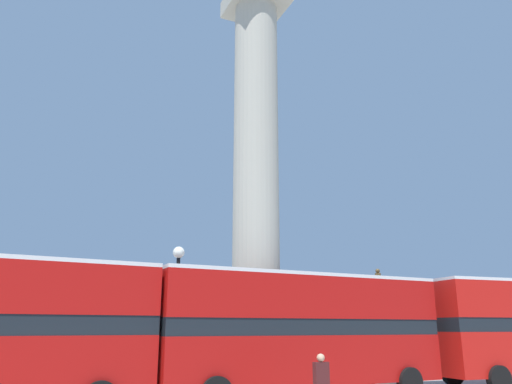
# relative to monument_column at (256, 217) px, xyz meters

# --- Properties ---
(monument_column) EXTENTS (5.75, 5.75, 19.86)m
(monument_column) POSITION_rel_monument_column_xyz_m (0.00, 0.00, 0.00)
(monument_column) COLOR #A39E8E
(monument_column) RESTS_ON ground_plane
(bus_c) EXTENTS (10.90, 3.30, 4.25)m
(bus_c) POSITION_rel_monument_column_xyz_m (0.15, -3.65, -4.84)
(bus_c) COLOR #A80F0C
(bus_c) RESTS_ON ground_plane
(equestrian_statue) EXTENTS (3.33, 2.51, 5.95)m
(equestrian_statue) POSITION_rel_monument_column_xyz_m (10.81, 5.61, -5.43)
(equestrian_statue) COLOR #A39E8E
(equestrian_statue) RESTS_ON ground_plane
(street_lamp) EXTENTS (0.44, 0.44, 5.35)m
(street_lamp) POSITION_rel_monument_column_xyz_m (-3.92, -1.65, -4.10)
(street_lamp) COLOR black
(street_lamp) RESTS_ON ground_plane
(pedestrian_near_lamp) EXTENTS (0.45, 0.22, 1.68)m
(pedestrian_near_lamp) POSITION_rel_monument_column_xyz_m (-1.33, -7.46, -6.25)
(pedestrian_near_lamp) COLOR #28282D
(pedestrian_near_lamp) RESTS_ON ground_plane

